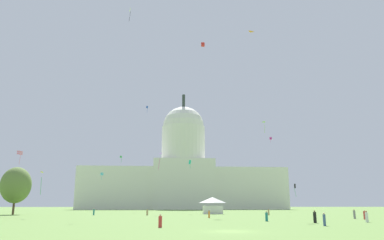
{
  "coord_description": "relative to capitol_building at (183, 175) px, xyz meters",
  "views": [
    {
      "loc": [
        -7.0,
        -37.67,
        2.62
      ],
      "look_at": [
        3.09,
        85.26,
        31.16
      ],
      "focal_mm": 34.27,
      "sensor_mm": 36.0,
      "label": 1
    }
  ],
  "objects": [
    {
      "name": "person_red_front_right",
      "position": [
        24.42,
        -144.56,
        -18.38
      ],
      "size": [
        0.6,
        0.6,
        1.66
      ],
      "rotation": [
        0.0,
        0.0,
        0.33
      ],
      "color": "red",
      "rests_on": "ground_plane"
    },
    {
      "name": "kite_white_high",
      "position": [
        -22.05,
        -114.57,
        36.95
      ],
      "size": [
        0.34,
        0.86,
        4.11
      ],
      "rotation": [
        0.0,
        0.0,
        0.72
      ],
      "color": "white"
    },
    {
      "name": "person_tan_near_tree_west",
      "position": [
        15.34,
        -114.94,
        -18.43
      ],
      "size": [
        0.56,
        0.56,
        1.55
      ],
      "rotation": [
        0.0,
        0.0,
        2.83
      ],
      "color": "tan",
      "rests_on": "ground_plane"
    },
    {
      "name": "kite_orange_high",
      "position": [
        10.18,
        -123.16,
        27.06
      ],
      "size": [
        1.57,
        1.21,
        0.15
      ],
      "rotation": [
        0.0,
        0.0,
        3.47
      ],
      "color": "orange"
    },
    {
      "name": "kite_lime_mid",
      "position": [
        16.58,
        -110.71,
        5.62
      ],
      "size": [
        1.07,
        1.13,
        2.9
      ],
      "rotation": [
        0.0,
        0.0,
        2.25
      ],
      "color": "#8CD133"
    },
    {
      "name": "kite_turquoise_low",
      "position": [
        -3.81,
        -99.96,
        -4.15
      ],
      "size": [
        0.76,
        0.69,
        2.51
      ],
      "rotation": [
        0.0,
        0.0,
        2.69
      ],
      "color": "teal"
    },
    {
      "name": "person_teal_lawn_far_right",
      "position": [
        4.71,
        -150.34,
        -18.41
      ],
      "size": [
        0.56,
        0.56,
        1.57
      ],
      "rotation": [
        0.0,
        0.0,
        5.81
      ],
      "color": "#1E757A",
      "rests_on": "ground_plane"
    },
    {
      "name": "person_orange_front_center",
      "position": [
        -2.61,
        -134.8,
        -18.41
      ],
      "size": [
        0.39,
        0.39,
        1.53
      ],
      "rotation": [
        0.0,
        0.0,
        3.33
      ],
      "color": "orange",
      "rests_on": "ground_plane"
    },
    {
      "name": "kite_black_low",
      "position": [
        29.36,
        -96.89,
        -11.25
      ],
      "size": [
        0.47,
        0.7,
        4.12
      ],
      "rotation": [
        0.0,
        0.0,
        4.31
      ],
      "color": "black"
    },
    {
      "name": "kite_pink_low",
      "position": [
        -44.83,
        -123.34,
        -4.92
      ],
      "size": [
        1.21,
        1.19,
        3.17
      ],
      "rotation": [
        0.0,
        0.0,
        1.11
      ],
      "color": "pink"
    },
    {
      "name": "kite_violet_low",
      "position": [
        -13.17,
        -109.44,
        -3.5
      ],
      "size": [
        1.33,
        1.93,
        4.12
      ],
      "rotation": [
        0.0,
        0.0,
        5.11
      ],
      "color": "purple"
    },
    {
      "name": "person_red_aisle_center",
      "position": [
        -12.28,
        -165.25,
        -18.43
      ],
      "size": [
        0.58,
        0.58,
        1.54
      ],
      "rotation": [
        0.0,
        0.0,
        2.09
      ],
      "color": "red",
      "rests_on": "ground_plane"
    },
    {
      "name": "person_white_near_tree_east",
      "position": [
        18.77,
        -155.15,
        -18.35
      ],
      "size": [
        0.45,
        0.45,
        1.71
      ],
      "rotation": [
        0.0,
        0.0,
        1.55
      ],
      "color": "silver",
      "rests_on": "ground_plane"
    },
    {
      "name": "person_black_front_left",
      "position": [
        10.25,
        -156.2,
        -18.31
      ],
      "size": [
        0.49,
        0.49,
        1.81
      ],
      "rotation": [
        0.0,
        0.0,
        1.48
      ],
      "color": "black",
      "rests_on": "ground_plane"
    },
    {
      "name": "capitol_building",
      "position": [
        0.0,
        0.0,
        0.0
      ],
      "size": [
        114.67,
        26.32,
        66.77
      ],
      "color": "silver",
      "rests_on": "ground_plane"
    },
    {
      "name": "kite_red_high",
      "position": [
        -0.16,
        -104.84,
        32.08
      ],
      "size": [
        1.26,
        1.24,
        1.14
      ],
      "rotation": [
        0.0,
        0.0,
        4.44
      ],
      "color": "red"
    },
    {
      "name": "event_tent",
      "position": [
        2.57,
        -102.4,
        -16.76
      ],
      "size": [
        5.94,
        5.63,
        4.73
      ],
      "rotation": [
        0.0,
        0.0,
        -0.05
      ],
      "color": "white",
      "rests_on": "ground_plane"
    },
    {
      "name": "person_tan_deep_crowd",
      "position": [
        -15.63,
        -115.3,
        -18.45
      ],
      "size": [
        0.61,
        0.61,
        1.53
      ],
      "rotation": [
        0.0,
        0.0,
        1.23
      ],
      "color": "tan",
      "rests_on": "ground_plane"
    },
    {
      "name": "kite_green_mid",
      "position": [
        -27.31,
        -74.01,
        0.59
      ],
      "size": [
        0.85,
        0.84,
        2.7
      ],
      "rotation": [
        0.0,
        0.0,
        2.16
      ],
      "color": "green"
    },
    {
      "name": "person_denim_back_center",
      "position": [
        8.25,
        -163.86,
        -18.36
      ],
      "size": [
        0.44,
        0.44,
        1.64
      ],
      "rotation": [
        0.0,
        0.0,
        3.53
      ],
      "color": "#3D5684",
      "rests_on": "ground_plane"
    },
    {
      "name": "kite_yellow_low",
      "position": [
        -36.23,
        -132.59,
        -10.87
      ],
      "size": [
        1.23,
        1.44,
        4.2
      ],
      "rotation": [
        0.0,
        0.0,
        2.13
      ],
      "color": "yellow"
    },
    {
      "name": "ground_plane",
      "position": [
        -5.2,
        -172.2,
        -19.13
      ],
      "size": [
        800.0,
        800.0,
        0.0
      ],
      "primitive_type": "plane",
      "color": "olive"
    },
    {
      "name": "kite_magenta_mid",
      "position": [
        33.94,
        -59.11,
        11.1
      ],
      "size": [
        1.23,
        1.22,
        2.34
      ],
      "rotation": [
        0.0,
        0.0,
        1.2
      ],
      "color": "#D1339E"
    },
    {
      "name": "kite_cyan_low",
      "position": [
        -37.61,
        -50.25,
        -3.81
      ],
      "size": [
        1.27,
        1.27,
        2.94
      ],
      "rotation": [
        0.0,
        0.0,
        2.37
      ],
      "color": "#33BCDB"
    },
    {
      "name": "kite_blue_high",
      "position": [
        -19.09,
        -55.23,
        24.75
      ],
      "size": [
        0.81,
        0.76,
        3.01
      ],
      "rotation": [
        0.0,
        0.0,
        4.62
      ],
      "color": "blue"
    },
    {
      "name": "person_teal_near_tent",
      "position": [
        -29.21,
        -112.53,
        -18.33
      ],
      "size": [
        0.41,
        0.41,
        1.72
      ],
      "rotation": [
        0.0,
        0.0,
        3.24
      ],
      "color": "#1E757A",
      "rests_on": "ground_plane"
    },
    {
      "name": "person_grey_edge_west",
      "position": [
        24.33,
        -141.09,
        -18.32
      ],
      "size": [
        0.46,
        0.46,
        1.75
      ],
      "rotation": [
        0.0,
        0.0,
        4.58
      ],
      "color": "gray",
      "rests_on": "ground_plane"
    },
    {
      "name": "tree_west_mid",
      "position": [
        -51.51,
        -105.92,
        -11.37
      ],
      "size": [
        10.41,
        10.21,
        12.6
      ],
      "color": "brown",
      "rests_on": "ground_plane"
    }
  ]
}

